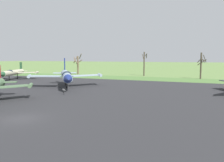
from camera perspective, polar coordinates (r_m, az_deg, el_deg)
name	(u,v)px	position (r m, az deg, el deg)	size (l,w,h in m)	color
ground_plane	(21,119)	(24.92, -21.84, -8.88)	(600.00, 600.00, 0.00)	#607F42
asphalt_apron	(93,95)	(37.36, -4.83, -3.59)	(94.17, 51.95, 0.05)	#28282B
grass_verge_strip	(143,79)	(67.13, 7.89, 0.60)	(154.17, 12.00, 0.06)	#4D7337
jet_fighter_front_right	(66,76)	(47.71, -11.45, 1.36)	(14.51, 16.03, 6.06)	#8EA3B2
info_placard_front_right	(64,91)	(38.50, -12.01, -2.51)	(0.55, 0.39, 0.99)	black
jet_fighter_rear_center	(13,73)	(68.32, -23.70, 1.96)	(12.03, 14.41, 4.78)	#B7B293
bare_tree_far_left	(78,64)	(85.43, -8.61, 4.33)	(3.41, 3.40, 7.65)	brown
bare_tree_left_of_center	(144,63)	(77.20, 8.11, 4.52)	(1.91, 1.89, 8.06)	#42382D
bare_tree_center	(201,65)	(69.88, 21.51, 3.81)	(2.60, 2.90, 7.60)	#42382D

